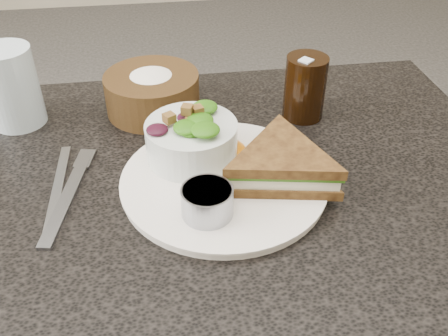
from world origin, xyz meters
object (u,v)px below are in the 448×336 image
(dinner_plate, at_px, (224,181))
(bread_basket, at_px, (152,87))
(cola_glass, at_px, (305,84))
(salad_bowl, at_px, (191,135))
(sandwich, at_px, (282,165))
(dressing_ramekin, at_px, (207,202))
(water_glass, at_px, (12,87))

(dinner_plate, bearing_deg, bread_basket, 112.15)
(cola_glass, bearing_deg, salad_bowl, -151.07)
(salad_bowl, height_order, cola_glass, cola_glass)
(sandwich, bearing_deg, cola_glass, 75.90)
(salad_bowl, height_order, dressing_ramekin, salad_bowl)
(dinner_plate, height_order, sandwich, sandwich)
(dinner_plate, bearing_deg, sandwich, -9.62)
(dinner_plate, relative_size, salad_bowl, 2.15)
(dinner_plate, relative_size, sandwich, 1.56)
(bread_basket, distance_m, water_glass, 0.23)
(dinner_plate, bearing_deg, dressing_ramekin, -114.34)
(dinner_plate, height_order, bread_basket, bread_basket)
(salad_bowl, relative_size, bread_basket, 0.83)
(sandwich, height_order, salad_bowl, salad_bowl)
(water_glass, bearing_deg, sandwich, -30.42)
(sandwich, distance_m, cola_glass, 0.20)
(salad_bowl, bearing_deg, bread_basket, 107.39)
(dinner_plate, xyz_separation_m, sandwich, (0.08, -0.01, 0.03))
(water_glass, bearing_deg, cola_glass, -5.93)
(cola_glass, bearing_deg, sandwich, -114.36)
(salad_bowl, distance_m, dressing_ramekin, 0.13)
(dinner_plate, relative_size, bread_basket, 1.79)
(sandwich, relative_size, bread_basket, 1.15)
(sandwich, bearing_deg, bread_basket, 135.82)
(dinner_plate, height_order, salad_bowl, salad_bowl)
(dinner_plate, distance_m, sandwich, 0.09)
(bread_basket, bearing_deg, cola_glass, -12.47)
(sandwich, height_order, water_glass, water_glass)
(salad_bowl, bearing_deg, dressing_ramekin, -86.72)
(sandwich, height_order, bread_basket, bread_basket)
(bread_basket, xyz_separation_m, water_glass, (-0.23, -0.01, 0.02))
(salad_bowl, bearing_deg, dinner_plate, -55.94)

